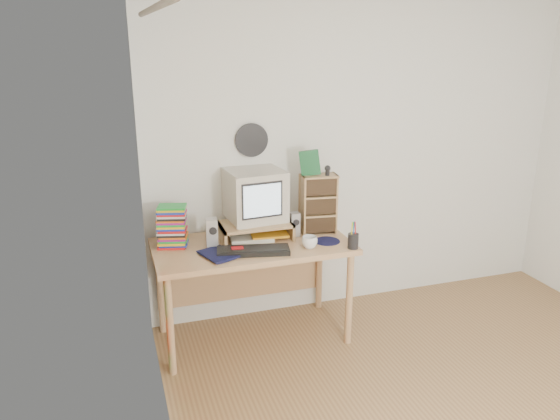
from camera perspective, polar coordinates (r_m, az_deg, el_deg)
back_wall at (r=4.45m, az=8.69°, el=5.65°), size 3.50×0.00×3.50m
left_wall at (r=2.33m, az=-11.42°, el=-5.68°), size 0.00×3.50×3.50m
curtain at (r=2.82m, az=-11.68°, el=-3.74°), size 0.00×2.20×2.20m
wall_disc at (r=4.07m, az=-2.99°, el=7.30°), size 0.25×0.02×0.25m
desk at (r=4.01m, az=-3.12°, el=-5.03°), size 1.40×0.70×0.75m
monitor_riser at (r=3.97m, az=-2.62°, el=-1.71°), size 0.52×0.30×0.12m
crt_monitor at (r=3.96m, az=-2.46°, el=1.44°), size 0.42×0.42×0.37m
speaker_left at (r=3.82m, az=-7.13°, el=-2.41°), size 0.09×0.09×0.21m
speaker_right at (r=4.02m, az=1.53°, el=-1.50°), size 0.07×0.07×0.18m
keyboard at (r=3.73m, az=-2.81°, el=-4.27°), size 0.52×0.26×0.03m
dvd_stack at (r=3.87m, az=-11.20°, el=-1.90°), size 0.22×0.18×0.27m
cd_rack at (r=4.07m, az=4.08°, el=0.63°), size 0.28×0.18×0.44m
mug at (r=3.81m, az=3.11°, el=-3.39°), size 0.14×0.14×0.09m
diary at (r=3.66m, az=-7.76°, el=-4.80°), size 0.28×0.24×0.05m
mousepad at (r=3.96m, az=4.92°, el=-3.25°), size 0.22×0.22×0.00m
pen_cup at (r=3.82m, az=7.66°, el=-2.94°), size 0.09×0.09×0.15m
papers at (r=4.00m, az=-2.34°, el=-2.68°), size 0.33×0.26×0.04m
red_box at (r=3.74m, az=-4.46°, el=-4.23°), size 0.09×0.06×0.04m
game_box at (r=3.98m, az=3.14°, el=4.94°), size 0.14×0.08×0.18m
webcam at (r=3.99m, az=4.99°, el=4.15°), size 0.05×0.05×0.08m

